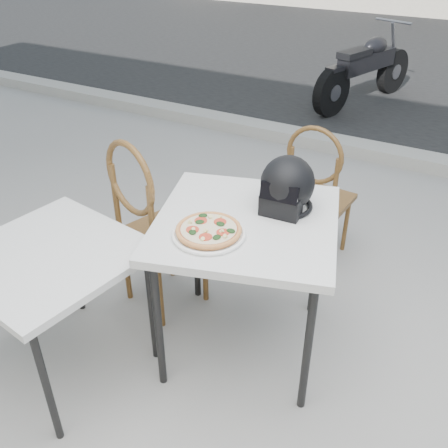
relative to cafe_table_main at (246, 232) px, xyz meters
The scene contains 10 objects.
ground 0.87m from the cafe_table_main, 24.99° to the right, with size 80.00×80.00×0.00m, color #9B9893.
curb 2.91m from the cafe_table_main, 81.42° to the left, with size 30.00×0.25×0.12m, color #9B9991.
cafe_table_main is the anchor object (origin of this frame).
plate 0.24m from the cafe_table_main, 112.23° to the right, with size 0.44×0.44×0.02m.
pizza 0.25m from the cafe_table_main, 112.22° to the right, with size 0.34×0.34×0.04m.
helmet 0.29m from the cafe_table_main, 57.20° to the left, with size 0.28×0.29×0.27m.
cafe_chair_main 0.95m from the cafe_table_main, 87.74° to the left, with size 0.41×0.41×0.98m.
cafe_table_side 0.92m from the cafe_table_main, 141.84° to the right, with size 0.86×0.86×0.72m.
cafe_chair_side 0.62m from the cafe_table_main, behind, with size 0.53×0.53×1.09m.
motorcycle 4.38m from the cafe_table_main, 97.37° to the left, with size 0.72×1.79×0.92m.
Camera 1 is at (0.45, -1.60, 2.03)m, focal length 40.00 mm.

